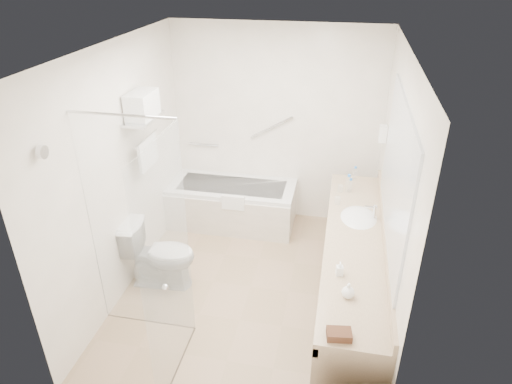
% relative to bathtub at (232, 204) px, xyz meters
% --- Properties ---
extents(floor, '(3.20, 3.20, 0.00)m').
position_rel_bathtub_xyz_m(floor, '(0.50, -1.24, -0.28)').
color(floor, '#9F8162').
rests_on(floor, ground).
extents(ceiling, '(2.60, 3.20, 0.10)m').
position_rel_bathtub_xyz_m(ceiling, '(0.50, -1.24, 2.22)').
color(ceiling, silver).
rests_on(ceiling, wall_back).
extents(wall_back, '(2.60, 0.10, 2.50)m').
position_rel_bathtub_xyz_m(wall_back, '(0.50, 0.36, 0.97)').
color(wall_back, white).
rests_on(wall_back, ground).
extents(wall_front, '(2.60, 0.10, 2.50)m').
position_rel_bathtub_xyz_m(wall_front, '(0.50, -2.84, 0.97)').
color(wall_front, white).
rests_on(wall_front, ground).
extents(wall_left, '(0.10, 3.20, 2.50)m').
position_rel_bathtub_xyz_m(wall_left, '(-0.80, -1.24, 0.97)').
color(wall_left, white).
rests_on(wall_left, ground).
extents(wall_right, '(0.10, 3.20, 2.50)m').
position_rel_bathtub_xyz_m(wall_right, '(1.80, -1.24, 0.97)').
color(wall_right, white).
rests_on(wall_right, ground).
extents(bathtub, '(1.60, 0.73, 0.59)m').
position_rel_bathtub_xyz_m(bathtub, '(0.00, 0.00, 0.00)').
color(bathtub, silver).
rests_on(bathtub, floor).
extents(grab_bar_short, '(0.40, 0.03, 0.03)m').
position_rel_bathtub_xyz_m(grab_bar_short, '(-0.45, 0.32, 0.67)').
color(grab_bar_short, silver).
rests_on(grab_bar_short, wall_back).
extents(grab_bar_long, '(0.53, 0.03, 0.33)m').
position_rel_bathtub_xyz_m(grab_bar_long, '(0.45, 0.32, 0.97)').
color(grab_bar_long, silver).
rests_on(grab_bar_long, wall_back).
extents(shower_enclosure, '(0.96, 0.91, 2.11)m').
position_rel_bathtub_xyz_m(shower_enclosure, '(-0.13, -2.16, 0.79)').
color(shower_enclosure, silver).
rests_on(shower_enclosure, floor).
extents(towel_shelf, '(0.24, 0.55, 0.81)m').
position_rel_bathtub_xyz_m(towel_shelf, '(-0.67, -0.89, 1.48)').
color(towel_shelf, silver).
rests_on(towel_shelf, wall_left).
extents(vanity_counter, '(0.55, 2.70, 0.95)m').
position_rel_bathtub_xyz_m(vanity_counter, '(1.52, -1.39, 0.36)').
color(vanity_counter, tan).
rests_on(vanity_counter, floor).
extents(sink, '(0.40, 0.52, 0.14)m').
position_rel_bathtub_xyz_m(sink, '(1.55, -0.99, 0.54)').
color(sink, silver).
rests_on(sink, vanity_counter).
extents(faucet, '(0.03, 0.03, 0.14)m').
position_rel_bathtub_xyz_m(faucet, '(1.70, -0.99, 0.65)').
color(faucet, silver).
rests_on(faucet, vanity_counter).
extents(mirror, '(0.02, 2.00, 1.20)m').
position_rel_bathtub_xyz_m(mirror, '(1.79, -1.39, 1.27)').
color(mirror, silver).
rests_on(mirror, wall_right).
extents(hairdryer_unit, '(0.08, 0.10, 0.18)m').
position_rel_bathtub_xyz_m(hairdryer_unit, '(1.75, -0.19, 1.17)').
color(hairdryer_unit, white).
rests_on(hairdryer_unit, wall_right).
extents(toilet, '(0.77, 0.47, 0.73)m').
position_rel_bathtub_xyz_m(toilet, '(-0.45, -1.34, 0.09)').
color(toilet, silver).
rests_on(toilet, floor).
extents(amenity_basket, '(0.18, 0.14, 0.06)m').
position_rel_bathtub_xyz_m(amenity_basket, '(1.42, -2.64, 0.60)').
color(amenity_basket, '#4F2E1C').
rests_on(amenity_basket, vanity_counter).
extents(soap_bottle_a, '(0.08, 0.13, 0.06)m').
position_rel_bathtub_xyz_m(soap_bottle_a, '(1.40, -1.95, 0.60)').
color(soap_bottle_a, white).
rests_on(soap_bottle_a, vanity_counter).
extents(soap_bottle_b, '(0.14, 0.15, 0.10)m').
position_rel_bathtub_xyz_m(soap_bottle_b, '(1.47, -2.21, 0.62)').
color(soap_bottle_b, white).
rests_on(soap_bottle_b, vanity_counter).
extents(water_bottle_left, '(0.06, 0.06, 0.20)m').
position_rel_bathtub_xyz_m(water_bottle_left, '(1.43, -0.45, 0.67)').
color(water_bottle_left, silver).
rests_on(water_bottle_left, vanity_counter).
extents(water_bottle_mid, '(0.05, 0.05, 0.17)m').
position_rel_bathtub_xyz_m(water_bottle_mid, '(1.46, -0.46, 0.65)').
color(water_bottle_mid, silver).
rests_on(water_bottle_mid, vanity_counter).
extents(water_bottle_right, '(0.05, 0.05, 0.17)m').
position_rel_bathtub_xyz_m(water_bottle_right, '(1.50, -0.14, 0.65)').
color(water_bottle_right, silver).
rests_on(water_bottle_right, vanity_counter).
extents(drinking_glass_near, '(0.08, 0.08, 0.08)m').
position_rel_bathtub_xyz_m(drinking_glass_near, '(1.35, -0.48, 0.61)').
color(drinking_glass_near, silver).
rests_on(drinking_glass_near, vanity_counter).
extents(drinking_glass_far, '(0.08, 0.08, 0.08)m').
position_rel_bathtub_xyz_m(drinking_glass_far, '(1.33, -0.76, 0.62)').
color(drinking_glass_far, silver).
rests_on(drinking_glass_far, vanity_counter).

